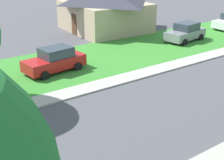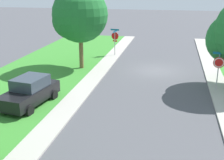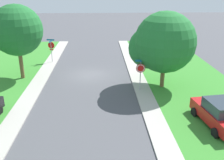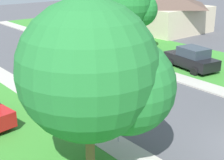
{
  "view_description": "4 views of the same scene",
  "coord_description": "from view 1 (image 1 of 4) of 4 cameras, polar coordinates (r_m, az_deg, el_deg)",
  "views": [
    {
      "loc": [
        11.01,
        1.17,
        7.93
      ],
      "look_at": [
        -2.2,
        10.59,
        1.4
      ],
      "focal_mm": 51.48,
      "sensor_mm": 36.0,
      "label": 1
    },
    {
      "loc": [
        -1.36,
        25.13,
        7.23
      ],
      "look_at": [
        2.29,
        7.6,
        1.4
      ],
      "focal_mm": 48.29,
      "sensor_mm": 36.0,
      "label": 2
    },
    {
      "loc": [
        -1.15,
        24.34,
        8.57
      ],
      "look_at": [
        -2.01,
        5.28,
        1.4
      ],
      "focal_mm": 40.88,
      "sensor_mm": 36.0,
      "label": 3
    },
    {
      "loc": [
        -13.09,
        -5.79,
        7.61
      ],
      "look_at": [
        -1.68,
        8.1,
        1.4
      ],
      "focal_mm": 53.88,
      "sensor_mm": 36.0,
      "label": 4
    }
  ],
  "objects": [
    {
      "name": "sidewalk_west",
      "position": [
        20.65,
        -0.83,
        -0.51
      ],
      "size": [
        1.4,
        56.0,
        0.1
      ],
      "primitive_type": "cube",
      "color": "#ADA89E",
      "rests_on": "ground"
    },
    {
      "name": "lawn_west",
      "position": [
        24.42,
        -7.13,
        2.9
      ],
      "size": [
        8.0,
        56.0,
        0.08
      ],
      "primitive_type": "cube",
      "color": "#38842D",
      "rests_on": "ground"
    },
    {
      "name": "house_left_setback",
      "position": [
        34.53,
        -1.34,
        12.67
      ],
      "size": [
        9.37,
        8.23,
        4.6
      ],
      "color": "tan",
      "rests_on": "ground"
    },
    {
      "name": "car_red_across_road",
      "position": [
        22.73,
        -10.13,
        3.49
      ],
      "size": [
        2.42,
        4.49,
        1.76
      ],
      "color": "red",
      "rests_on": "ground"
    },
    {
      "name": "car_grey_driveway_right",
      "position": [
        31.11,
        12.92,
        8.27
      ],
      "size": [
        2.49,
        4.51,
        1.76
      ],
      "color": "gray",
      "rests_on": "ground"
    }
  ]
}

